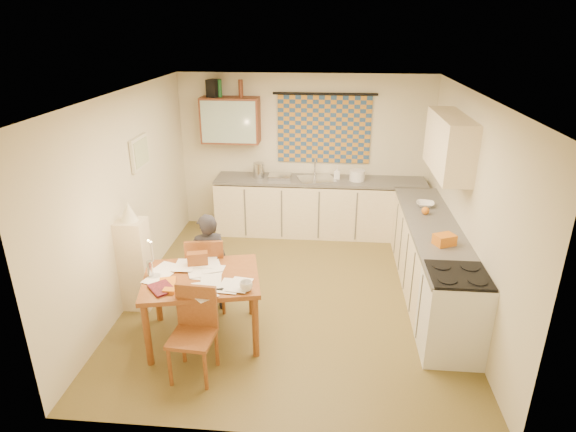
# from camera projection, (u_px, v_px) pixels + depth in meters

# --- Properties ---
(floor) EXTENTS (4.00, 4.50, 0.02)m
(floor) POSITION_uv_depth(u_px,v_px,m) (293.00, 295.00, 6.12)
(floor) COLOR brown
(floor) RESTS_ON ground
(ceiling) EXTENTS (4.00, 4.50, 0.02)m
(ceiling) POSITION_uv_depth(u_px,v_px,m) (294.00, 93.00, 5.18)
(ceiling) COLOR white
(ceiling) RESTS_ON floor
(wall_back) EXTENTS (4.00, 0.02, 2.50)m
(wall_back) POSITION_uv_depth(u_px,v_px,m) (305.00, 153.00, 7.74)
(wall_back) COLOR beige
(wall_back) RESTS_ON floor
(wall_front) EXTENTS (4.00, 0.02, 2.50)m
(wall_front) POSITION_uv_depth(u_px,v_px,m) (270.00, 308.00, 3.56)
(wall_front) COLOR beige
(wall_front) RESTS_ON floor
(wall_left) EXTENTS (0.02, 4.50, 2.50)m
(wall_left) POSITION_uv_depth(u_px,v_px,m) (128.00, 197.00, 5.81)
(wall_left) COLOR beige
(wall_left) RESTS_ON floor
(wall_right) EXTENTS (0.02, 4.50, 2.50)m
(wall_right) POSITION_uv_depth(u_px,v_px,m) (469.00, 208.00, 5.48)
(wall_right) COLOR beige
(wall_right) RESTS_ON floor
(window_blind) EXTENTS (1.45, 0.03, 1.05)m
(window_blind) POSITION_uv_depth(u_px,v_px,m) (324.00, 130.00, 7.52)
(window_blind) COLOR navy
(window_blind) RESTS_ON wall_back
(curtain_rod) EXTENTS (1.60, 0.04, 0.04)m
(curtain_rod) POSITION_uv_depth(u_px,v_px,m) (325.00, 94.00, 7.30)
(curtain_rod) COLOR black
(curtain_rod) RESTS_ON wall_back
(wall_cabinet) EXTENTS (0.90, 0.34, 0.70)m
(wall_cabinet) POSITION_uv_depth(u_px,v_px,m) (231.00, 120.00, 7.46)
(wall_cabinet) COLOR #592A1A
(wall_cabinet) RESTS_ON wall_back
(wall_cabinet_glass) EXTENTS (0.84, 0.02, 0.64)m
(wall_cabinet_glass) POSITION_uv_depth(u_px,v_px,m) (228.00, 122.00, 7.30)
(wall_cabinet_glass) COLOR #99B2A5
(wall_cabinet_glass) RESTS_ON wall_back
(upper_cabinet_right) EXTENTS (0.34, 1.30, 0.70)m
(upper_cabinet_right) POSITION_uv_depth(u_px,v_px,m) (449.00, 144.00, 5.78)
(upper_cabinet_right) COLOR beige
(upper_cabinet_right) RESTS_ON wall_right
(framed_print) EXTENTS (0.04, 0.50, 0.40)m
(framed_print) POSITION_uv_depth(u_px,v_px,m) (140.00, 153.00, 6.01)
(framed_print) COLOR beige
(framed_print) RESTS_ON wall_left
(print_canvas) EXTENTS (0.01, 0.42, 0.32)m
(print_canvas) POSITION_uv_depth(u_px,v_px,m) (142.00, 153.00, 6.01)
(print_canvas) COLOR silver
(print_canvas) RESTS_ON wall_left
(counter_back) EXTENTS (3.30, 0.62, 0.92)m
(counter_back) POSITION_uv_depth(u_px,v_px,m) (319.00, 207.00, 7.73)
(counter_back) COLOR beige
(counter_back) RESTS_ON floor
(counter_right) EXTENTS (0.62, 2.95, 0.92)m
(counter_right) POSITION_uv_depth(u_px,v_px,m) (431.00, 261.00, 5.98)
(counter_right) COLOR beige
(counter_right) RESTS_ON floor
(stove) EXTENTS (0.60, 0.60, 0.93)m
(stove) POSITION_uv_depth(u_px,v_px,m) (453.00, 314.00, 4.87)
(stove) COLOR white
(stove) RESTS_ON floor
(sink) EXTENTS (0.65, 0.58, 0.10)m
(sink) POSITION_uv_depth(u_px,v_px,m) (316.00, 182.00, 7.57)
(sink) COLOR silver
(sink) RESTS_ON counter_back
(tap) EXTENTS (0.04, 0.04, 0.28)m
(tap) POSITION_uv_depth(u_px,v_px,m) (315.00, 167.00, 7.67)
(tap) COLOR silver
(tap) RESTS_ON counter_back
(dish_rack) EXTENTS (0.35, 0.30, 0.06)m
(dish_rack) POSITION_uv_depth(u_px,v_px,m) (280.00, 176.00, 7.59)
(dish_rack) COLOR silver
(dish_rack) RESTS_ON counter_back
(kettle) EXTENTS (0.22, 0.22, 0.24)m
(kettle) POSITION_uv_depth(u_px,v_px,m) (259.00, 170.00, 7.59)
(kettle) COLOR silver
(kettle) RESTS_ON counter_back
(mixing_bowl) EXTENTS (0.29, 0.29, 0.16)m
(mixing_bowl) POSITION_uv_depth(u_px,v_px,m) (357.00, 175.00, 7.47)
(mixing_bowl) COLOR white
(mixing_bowl) RESTS_ON counter_back
(soap_bottle) EXTENTS (0.10, 0.10, 0.20)m
(soap_bottle) POSITION_uv_depth(u_px,v_px,m) (337.00, 173.00, 7.54)
(soap_bottle) COLOR white
(soap_bottle) RESTS_ON counter_back
(bowl) EXTENTS (0.31, 0.31, 0.06)m
(bowl) POSITION_uv_depth(u_px,v_px,m) (425.00, 204.00, 6.44)
(bowl) COLOR white
(bowl) RESTS_ON counter_right
(orange_bag) EXTENTS (0.27, 0.24, 0.12)m
(orange_bag) POSITION_uv_depth(u_px,v_px,m) (444.00, 240.00, 5.32)
(orange_bag) COLOR orange
(orange_bag) RESTS_ON counter_right
(fruit_orange) EXTENTS (0.10, 0.10, 0.10)m
(fruit_orange) POSITION_uv_depth(u_px,v_px,m) (425.00, 211.00, 6.16)
(fruit_orange) COLOR orange
(fruit_orange) RESTS_ON counter_right
(speaker) EXTENTS (0.22, 0.24, 0.26)m
(speaker) POSITION_uv_depth(u_px,v_px,m) (214.00, 88.00, 7.30)
(speaker) COLOR black
(speaker) RESTS_ON wall_cabinet
(bottle_green) EXTENTS (0.08, 0.08, 0.26)m
(bottle_green) POSITION_uv_depth(u_px,v_px,m) (220.00, 88.00, 7.29)
(bottle_green) COLOR #195926
(bottle_green) RESTS_ON wall_cabinet
(bottle_brown) EXTENTS (0.08, 0.08, 0.26)m
(bottle_brown) POSITION_uv_depth(u_px,v_px,m) (241.00, 89.00, 7.26)
(bottle_brown) COLOR #592A1A
(bottle_brown) RESTS_ON wall_cabinet
(dining_table) EXTENTS (1.35, 1.14, 0.75)m
(dining_table) POSITION_uv_depth(u_px,v_px,m) (203.00, 307.00, 5.16)
(dining_table) COLOR brown
(dining_table) RESTS_ON floor
(chair_far) EXTENTS (0.48, 0.48, 0.95)m
(chair_far) POSITION_uv_depth(u_px,v_px,m) (209.00, 285.00, 5.75)
(chair_far) COLOR brown
(chair_far) RESTS_ON floor
(chair_near) EXTENTS (0.44, 0.44, 0.90)m
(chair_near) POSITION_uv_depth(u_px,v_px,m) (194.00, 350.00, 4.64)
(chair_near) COLOR brown
(chair_near) RESTS_ON floor
(person) EXTENTS (0.65, 0.60, 1.23)m
(person) POSITION_uv_depth(u_px,v_px,m) (209.00, 263.00, 5.59)
(person) COLOR black
(person) RESTS_ON floor
(shelf_stand) EXTENTS (0.32, 0.30, 1.12)m
(shelf_stand) POSITION_uv_depth(u_px,v_px,m) (136.00, 264.00, 5.67)
(shelf_stand) COLOR beige
(shelf_stand) RESTS_ON floor
(lampshade) EXTENTS (0.20, 0.20, 0.22)m
(lampshade) POSITION_uv_depth(u_px,v_px,m) (129.00, 212.00, 5.42)
(lampshade) COLOR beige
(lampshade) RESTS_ON shelf_stand
(letter_rack) EXTENTS (0.24, 0.16, 0.16)m
(letter_rack) POSITION_uv_depth(u_px,v_px,m) (198.00, 259.00, 5.21)
(letter_rack) COLOR brown
(letter_rack) RESTS_ON dining_table
(mug) EXTENTS (0.17, 0.17, 0.10)m
(mug) POSITION_uv_depth(u_px,v_px,m) (246.00, 286.00, 4.74)
(mug) COLOR white
(mug) RESTS_ON dining_table
(magazine) EXTENTS (0.47, 0.47, 0.03)m
(magazine) POSITION_uv_depth(u_px,v_px,m) (152.00, 292.00, 4.71)
(magazine) COLOR maroon
(magazine) RESTS_ON dining_table
(book) EXTENTS (0.28, 0.31, 0.02)m
(book) POSITION_uv_depth(u_px,v_px,m) (159.00, 283.00, 4.87)
(book) COLOR orange
(book) RESTS_ON dining_table
(orange_box) EXTENTS (0.12, 0.08, 0.04)m
(orange_box) POSITION_uv_depth(u_px,v_px,m) (169.00, 291.00, 4.71)
(orange_box) COLOR orange
(orange_box) RESTS_ON dining_table
(eyeglasses) EXTENTS (0.13, 0.06, 0.02)m
(eyeglasses) POSITION_uv_depth(u_px,v_px,m) (217.00, 289.00, 4.77)
(eyeglasses) COLOR black
(eyeglasses) RESTS_ON dining_table
(candle_holder) EXTENTS (0.06, 0.06, 0.18)m
(candle_holder) POSITION_uv_depth(u_px,v_px,m) (150.00, 269.00, 4.98)
(candle_holder) COLOR silver
(candle_holder) RESTS_ON dining_table
(candle) EXTENTS (0.03, 0.03, 0.22)m
(candle) POSITION_uv_depth(u_px,v_px,m) (152.00, 252.00, 4.91)
(candle) COLOR white
(candle) RESTS_ON dining_table
(candle_flame) EXTENTS (0.02, 0.02, 0.02)m
(candle_flame) POSITION_uv_depth(u_px,v_px,m) (148.00, 241.00, 4.87)
(candle_flame) COLOR #FFCC66
(candle_flame) RESTS_ON dining_table
(papers) EXTENTS (1.15, 0.98, 0.02)m
(papers) POSITION_uv_depth(u_px,v_px,m) (201.00, 275.00, 5.03)
(papers) COLOR white
(papers) RESTS_ON dining_table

